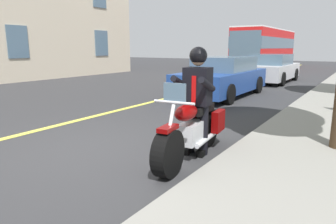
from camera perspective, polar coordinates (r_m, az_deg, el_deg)
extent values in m
plane|color=#333335|center=(5.40, -13.07, -6.99)|extent=(80.00, 80.00, 0.00)
cube|color=#E5DB4C|center=(6.94, -24.65, -3.53)|extent=(60.00, 0.16, 0.01)
cylinder|color=black|center=(4.14, 0.00, -7.74)|extent=(0.68, 0.27, 0.66)
cylinder|color=black|center=(5.51, 7.29, -2.83)|extent=(0.68, 0.27, 0.66)
cube|color=silver|center=(4.81, 4.31, -3.84)|extent=(0.59, 0.34, 0.32)
ellipsoid|color=#720505|center=(4.54, 3.41, -0.09)|extent=(0.59, 0.34, 0.24)
cube|color=black|center=(5.05, 5.89, 0.63)|extent=(0.73, 0.36, 0.12)
cube|color=#720505|center=(5.36, 9.37, -1.65)|extent=(0.41, 0.16, 0.36)
cube|color=#720505|center=(5.50, 5.00, -1.18)|extent=(0.41, 0.16, 0.36)
cylinder|color=silver|center=(4.08, 0.13, -4.08)|extent=(0.35, 0.09, 0.76)
cylinder|color=silver|center=(4.13, 1.13, 1.82)|extent=(0.10, 0.60, 0.04)
cube|color=#720505|center=(4.04, 0.00, -3.06)|extent=(0.38, 0.20, 0.06)
cylinder|color=silver|center=(5.07, 7.27, -4.96)|extent=(0.90, 0.18, 0.08)
cube|color=slate|center=(4.12, 1.25, 3.50)|extent=(0.08, 0.32, 0.28)
cylinder|color=black|center=(4.99, 6.69, -3.30)|extent=(0.14, 0.14, 0.84)
cube|color=black|center=(5.05, 6.35, -7.52)|extent=(0.27, 0.14, 0.10)
cylinder|color=black|center=(5.08, 4.14, -2.99)|extent=(0.14, 0.14, 0.84)
cube|color=black|center=(5.13, 3.82, -7.14)|extent=(0.27, 0.14, 0.10)
cube|color=black|center=(4.90, 5.56, 4.79)|extent=(0.36, 0.43, 0.60)
cube|color=red|center=(4.76, 4.85, 4.10)|extent=(0.03, 0.07, 0.44)
cylinder|color=black|center=(4.65, 7.30, 5.11)|extent=(0.56, 0.16, 0.28)
cylinder|color=black|center=(4.81, 2.34, 5.43)|extent=(0.56, 0.16, 0.28)
sphere|color=tan|center=(4.86, 5.67, 9.82)|extent=(0.22, 0.22, 0.22)
sphere|color=black|center=(4.86, 5.68, 10.41)|extent=(0.28, 0.28, 0.28)
cube|color=red|center=(28.96, 17.74, 11.49)|extent=(11.00, 2.50, 2.85)
cube|color=slate|center=(28.96, 17.78, 12.13)|extent=(11.04, 2.52, 0.90)
cube|color=slate|center=(23.71, 14.10, 12.26)|extent=(0.06, 2.40, 1.90)
cube|color=white|center=(29.00, 17.93, 14.40)|extent=(11.00, 2.50, 0.10)
cylinder|color=black|center=(25.20, 17.97, 8.58)|extent=(1.00, 0.30, 1.00)
cylinder|color=black|center=(25.94, 12.80, 8.95)|extent=(1.00, 0.30, 1.00)
cylinder|color=black|center=(31.80, 21.28, 8.94)|extent=(1.00, 0.30, 1.00)
cylinder|color=black|center=(32.39, 17.08, 9.26)|extent=(1.00, 0.30, 1.00)
cube|color=navy|center=(11.21, 10.09, 5.74)|extent=(4.60, 1.80, 0.70)
cube|color=slate|center=(11.35, 10.59, 8.59)|extent=(2.40, 1.60, 0.60)
cylinder|color=black|center=(9.59, 11.29, 3.28)|extent=(0.64, 0.22, 0.64)
cylinder|color=black|center=(10.33, 2.50, 4.12)|extent=(0.64, 0.22, 0.64)
cylinder|color=black|center=(12.31, 16.38, 4.90)|extent=(0.64, 0.22, 0.64)
cylinder|color=black|center=(12.89, 9.12, 5.54)|extent=(0.64, 0.22, 0.64)
cube|color=silver|center=(16.45, 18.79, 7.22)|extent=(4.60, 1.80, 0.70)
cube|color=slate|center=(16.23, 18.74, 9.12)|extent=(2.40, 1.60, 0.60)
cylinder|color=black|center=(18.09, 17.29, 6.96)|extent=(0.64, 0.22, 0.64)
cylinder|color=black|center=(17.70, 22.61, 6.48)|extent=(0.64, 0.22, 0.64)
cylinder|color=black|center=(15.33, 14.26, 6.32)|extent=(0.64, 0.22, 0.64)
cylinder|color=black|center=(14.87, 20.48, 5.77)|extent=(0.64, 0.22, 0.64)
cube|color=slate|center=(20.75, -12.30, 12.44)|extent=(1.10, 0.06, 1.60)
cube|color=slate|center=(17.20, -26.24, 11.66)|extent=(1.10, 0.06, 1.60)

